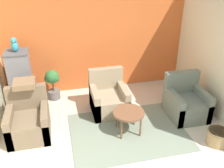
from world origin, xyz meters
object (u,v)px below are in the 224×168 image
birdcage (21,81)px  potted_plant (53,82)px  armchair_middle (109,99)px  parrot (15,45)px  armchair_left (29,122)px  armchair_right (186,103)px  coffee_table (129,114)px  wicker_basket (218,137)px

birdcage → potted_plant: (0.63, 0.17, -0.19)m
armchair_middle → parrot: (-1.74, 0.62, 1.11)m
armchair_left → potted_plant: 1.31m
potted_plant → parrot: bearing=-165.4°
potted_plant → armchair_right: bearing=-26.5°
coffee_table → armchair_right: size_ratio=0.66×
armchair_left → potted_plant: (0.46, 1.22, 0.14)m
coffee_table → potted_plant: size_ratio=0.81×
armchair_right → armchair_middle: size_ratio=1.00×
coffee_table → birdcage: (-1.94, 1.41, 0.21)m
armchair_left → wicker_basket: 3.35m
armchair_left → parrot: (-0.17, 1.06, 1.11)m
armchair_left → parrot: 1.54m
coffee_table → armchair_right: bearing=11.9°
armchair_middle → wicker_basket: bearing=-42.1°
coffee_table → potted_plant: (-1.31, 1.57, 0.02)m
birdcage → potted_plant: birdcage is taller
parrot → armchair_middle: bearing=-19.6°
armchair_right → birdcage: size_ratio=0.69×
coffee_table → potted_plant: bearing=129.8°
armchair_middle → birdcage: (-1.74, 0.62, 0.33)m
armchair_middle → potted_plant: bearing=144.9°
coffee_table → parrot: bearing=143.9°
armchair_right → birdcage: (-3.23, 1.13, 0.33)m
armchair_left → wicker_basket: size_ratio=2.32×
armchair_middle → wicker_basket: size_ratio=2.32×
armchair_right → wicker_basket: armchair_right is taller
armchair_left → armchair_right: 3.07m
coffee_table → armchair_right: (1.30, 0.27, -0.12)m
coffee_table → parrot: (-1.94, 1.41, 0.99)m
armchair_left → armchair_right: same height
parrot → wicker_basket: (3.36, -2.08, -1.24)m
armchair_middle → parrot: bearing=160.4°
armchair_middle → potted_plant: 1.37m
armchair_middle → birdcage: birdcage is taller
birdcage → parrot: bearing=90.0°
coffee_table → wicker_basket: coffee_table is taller
armchair_middle → wicker_basket: (1.62, -1.46, -0.13)m
armchair_middle → birdcage: bearing=160.5°
armchair_middle → wicker_basket: armchair_middle is taller
armchair_left → armchair_right: (3.07, -0.08, 0.00)m
birdcage → parrot: size_ratio=4.22×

